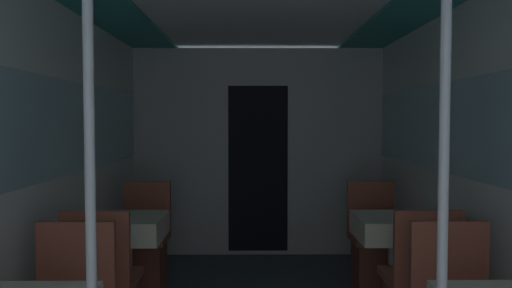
{
  "coord_description": "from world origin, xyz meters",
  "views": [
    {
      "loc": [
        -0.06,
        -1.03,
        1.44
      ],
      "look_at": [
        -0.03,
        3.06,
        1.26
      ],
      "focal_mm": 35.0,
      "sensor_mm": 36.0,
      "label": 1
    }
  ],
  "objects": [
    {
      "name": "wall_left",
      "position": [
        -1.36,
        1.91,
        1.15
      ],
      "size": [
        0.05,
        6.63,
        2.23
      ],
      "color": "silver",
      "rests_on": "ground_plane"
    },
    {
      "name": "wall_right",
      "position": [
        1.36,
        1.91,
        1.15
      ],
      "size": [
        0.05,
        6.63,
        2.23
      ],
      "color": "silver",
      "rests_on": "ground_plane"
    },
    {
      "name": "bulkhead_far",
      "position": [
        0.0,
        4.36,
        1.11
      ],
      "size": [
        2.67,
        0.09,
        2.23
      ],
      "color": "#A8A8A3",
      "rests_on": "ground_plane"
    },
    {
      "name": "support_pole_left_0",
      "position": [
        -0.68,
        0.88,
        1.11
      ],
      "size": [
        0.04,
        0.04,
        2.23
      ],
      "color": "silver",
      "rests_on": "ground_plane"
    },
    {
      "name": "dining_table_left_1",
      "position": [
        -1.0,
        2.67,
        0.61
      ],
      "size": [
        0.56,
        0.56,
        0.74
      ],
      "color": "#4C4C51",
      "rests_on": "ground_plane"
    },
    {
      "name": "chair_left_far_1",
      "position": [
        -1.0,
        3.24,
        0.29
      ],
      "size": [
        0.42,
        0.42,
        0.91
      ],
      "rotation": [
        0.0,
        0.0,
        3.14
      ],
      "color": "brown",
      "rests_on": "ground_plane"
    },
    {
      "name": "support_pole_right_0",
      "position": [
        0.68,
        0.88,
        1.11
      ],
      "size": [
        0.04,
        0.04,
        2.23
      ],
      "color": "silver",
      "rests_on": "ground_plane"
    },
    {
      "name": "dining_table_right_1",
      "position": [
        1.0,
        2.67,
        0.61
      ],
      "size": [
        0.56,
        0.56,
        0.74
      ],
      "color": "#4C4C51",
      "rests_on": "ground_plane"
    },
    {
      "name": "chair_right_far_1",
      "position": [
        1.0,
        3.24,
        0.29
      ],
      "size": [
        0.42,
        0.42,
        0.91
      ],
      "rotation": [
        0.0,
        0.0,
        3.14
      ],
      "color": "brown",
      "rests_on": "ground_plane"
    }
  ]
}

